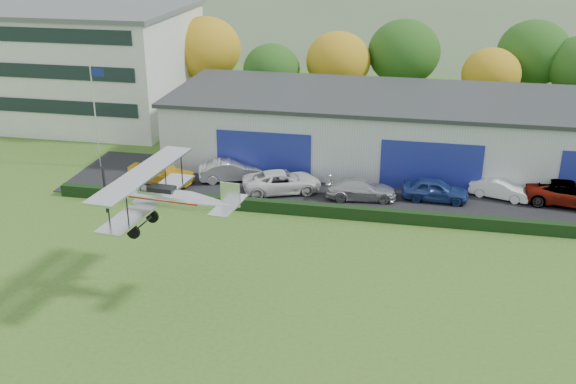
% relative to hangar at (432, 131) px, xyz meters
% --- Properties ---
extents(ground, '(300.00, 300.00, 0.00)m').
position_rel_hangar_xyz_m(ground, '(-5.00, -27.98, -2.66)').
color(ground, '#38651F').
rests_on(ground, ground).
extents(apron, '(48.00, 9.00, 0.05)m').
position_rel_hangar_xyz_m(apron, '(-2.00, -6.98, -2.63)').
color(apron, black).
rests_on(apron, ground).
extents(hedge, '(46.00, 0.60, 0.80)m').
position_rel_hangar_xyz_m(hedge, '(-2.00, -11.78, -2.26)').
color(hedge, black).
rests_on(hedge, ground).
extents(hangar, '(40.60, 12.60, 5.30)m').
position_rel_hangar_xyz_m(hangar, '(0.00, 0.00, 0.00)').
color(hangar, '#B2B7BC').
rests_on(hangar, ground).
extents(office_block, '(20.60, 15.60, 10.40)m').
position_rel_hangar_xyz_m(office_block, '(-33.00, 7.02, 2.56)').
color(office_block, silver).
rests_on(office_block, ground).
extents(flagpole, '(1.05, 0.10, 8.00)m').
position_rel_hangar_xyz_m(flagpole, '(-24.88, -5.98, 2.13)').
color(flagpole, silver).
rests_on(flagpole, ground).
extents(tree_belt, '(75.70, 13.22, 10.12)m').
position_rel_hangar_xyz_m(tree_belt, '(-4.15, 12.64, 2.95)').
color(tree_belt, '#3D2614').
rests_on(tree_belt, ground).
extents(distant_hills, '(430.00, 196.00, 56.00)m').
position_rel_hangar_xyz_m(distant_hills, '(-9.38, 112.02, -15.70)').
color(distant_hills, '#4C6642').
rests_on(distant_hills, ground).
extents(car_0, '(5.00, 2.38, 1.65)m').
position_rel_hangar_xyz_m(car_0, '(-19.05, -8.41, -1.78)').
color(car_0, gold).
rests_on(car_0, apron).
extents(car_1, '(4.92, 3.19, 1.53)m').
position_rel_hangar_xyz_m(car_1, '(-14.27, -6.88, -1.84)').
color(car_1, silver).
rests_on(car_1, apron).
extents(car_2, '(6.03, 4.39, 1.52)m').
position_rel_hangar_xyz_m(car_2, '(-10.14, -8.34, -1.84)').
color(car_2, silver).
rests_on(car_2, apron).
extents(car_3, '(5.05, 2.52, 1.41)m').
position_rel_hangar_xyz_m(car_3, '(-4.58, -8.47, -1.90)').
color(car_3, silver).
rests_on(car_3, apron).
extents(car_4, '(4.51, 1.94, 1.52)m').
position_rel_hangar_xyz_m(car_4, '(0.40, -7.74, -1.85)').
color(car_4, navy).
rests_on(car_4, apron).
extents(car_5, '(4.27, 2.54, 1.33)m').
position_rel_hangar_xyz_m(car_5, '(4.77, -6.41, -1.94)').
color(car_5, silver).
rests_on(car_5, apron).
extents(car_6, '(5.95, 3.30, 1.58)m').
position_rel_hangar_xyz_m(car_6, '(9.23, -6.72, -1.82)').
color(car_6, gray).
rests_on(car_6, apron).
extents(biplane, '(7.23, 8.30, 3.09)m').
position_rel_hangar_xyz_m(biplane, '(-12.81, -23.21, 2.89)').
color(biplane, silver).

